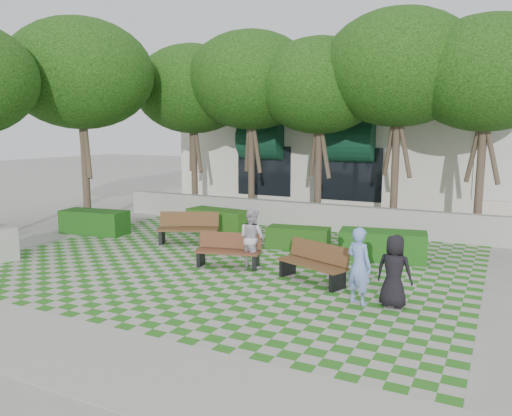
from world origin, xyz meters
The scene contains 17 objects.
ground centered at (0.00, 0.00, 0.00)m, with size 90.00×90.00×0.00m, color gray.
lawn centered at (0.00, 1.00, 0.01)m, with size 12.00×12.00×0.00m, color #2B721E.
sidewalk_south centered at (0.00, -4.70, 0.01)m, with size 16.00×2.00×0.01m, color #9E9B93.
sidewalk_west centered at (-7.20, 1.00, 0.01)m, with size 2.00×12.00×0.01m, color #9E9B93.
retaining_wall centered at (0.00, 6.20, 0.45)m, with size 15.00×0.36×0.90m, color #9E9B93.
bench_east centered at (2.52, 0.40, 0.43)m, with size 1.78×1.15×0.89m.
bench_mid centered at (0.17, 0.64, 0.41)m, with size 1.69×0.91×0.84m.
bench_west centered at (-2.22, 2.35, 0.46)m, with size 1.89×1.30×0.95m.
hedge_east centered at (3.47, 3.05, 0.39)m, with size 2.22×0.89×0.78m, color #184C14.
hedge_midright centered at (0.99, 3.25, 0.31)m, with size 1.79×0.72×0.63m, color #1B4612.
hedge_midleft centered at (-2.30, 4.25, 0.38)m, with size 2.18×0.87×0.76m, color #204C14.
hedge_west centered at (-5.85, 2.15, 0.39)m, with size 2.22×0.89×0.78m, color #164512.
person_blue centered at (3.81, -0.55, 0.77)m, with size 0.56×0.37×1.54m, color #7691D8.
person_dark centered at (4.46, -0.42, 0.71)m, with size 0.70×0.45×1.43m, color black.
person_white centered at (0.70, 0.89, 0.74)m, with size 0.72×0.56×1.49m, color silver.
tree_row centered at (-1.86, 5.95, 5.18)m, with size 17.70×13.40×7.41m.
building centered at (0.93, 14.08, 2.52)m, with size 18.00×8.92×5.15m.
Camera 1 is at (6.30, -9.94, 3.40)m, focal length 35.00 mm.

